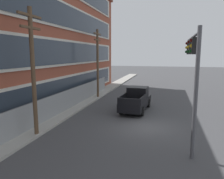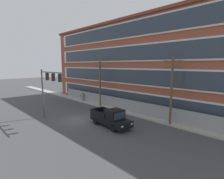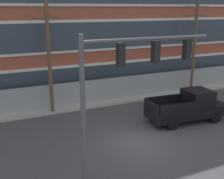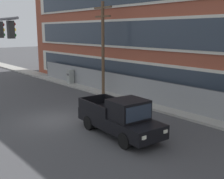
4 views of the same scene
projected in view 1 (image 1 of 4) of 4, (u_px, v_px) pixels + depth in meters
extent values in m
plane|color=#424244|center=(146.00, 127.00, 15.50)|extent=(160.00, 160.00, 0.00)
cube|color=#9E9B93|center=(54.00, 119.00, 17.29)|extent=(80.00, 1.95, 0.16)
cube|color=beige|center=(50.00, 94.00, 18.33)|extent=(37.58, 0.10, 2.45)
cube|color=#2D3844|center=(51.00, 94.00, 18.31)|extent=(35.95, 0.06, 2.04)
cube|color=beige|center=(48.00, 52.00, 17.78)|extent=(37.58, 0.10, 2.45)
cube|color=#2D3844|center=(49.00, 52.00, 17.76)|extent=(35.95, 0.06, 2.04)
cube|color=beige|center=(46.00, 9.00, 17.23)|extent=(37.58, 0.10, 2.45)
cube|color=#2D3844|center=(47.00, 9.00, 17.22)|extent=(35.95, 0.06, 2.04)
cube|color=gray|center=(50.00, 108.00, 17.00)|extent=(30.25, 0.04, 1.91)
cylinder|color=#4C4C51|center=(105.00, 84.00, 31.45)|extent=(0.06, 0.06, 1.91)
cylinder|color=#4C4C51|center=(49.00, 96.00, 16.85)|extent=(30.25, 0.05, 0.05)
cylinder|color=#4C4C51|center=(196.00, 95.00, 10.38)|extent=(0.20, 0.20, 6.43)
cylinder|color=#4C4C51|center=(193.00, 37.00, 12.70)|extent=(5.85, 0.14, 0.14)
cube|color=black|center=(195.00, 46.00, 11.55)|extent=(0.28, 0.32, 0.90)
cylinder|color=#4B0807|center=(192.00, 40.00, 11.55)|extent=(0.04, 0.18, 0.18)
cylinder|color=gold|center=(191.00, 46.00, 11.59)|extent=(0.04, 0.18, 0.18)
cylinder|color=#0A4011|center=(191.00, 51.00, 11.64)|extent=(0.04, 0.18, 0.18)
cube|color=black|center=(192.00, 47.00, 13.10)|extent=(0.28, 0.32, 0.90)
cylinder|color=#4B0807|center=(189.00, 42.00, 13.10)|extent=(0.04, 0.18, 0.18)
cylinder|color=gold|center=(189.00, 47.00, 13.15)|extent=(0.04, 0.18, 0.18)
cylinder|color=#0A4011|center=(188.00, 51.00, 13.19)|extent=(0.04, 0.18, 0.18)
cube|color=black|center=(189.00, 48.00, 14.65)|extent=(0.28, 0.32, 0.90)
cylinder|color=#4B0807|center=(187.00, 43.00, 14.65)|extent=(0.04, 0.18, 0.18)
cylinder|color=gold|center=(187.00, 48.00, 14.70)|extent=(0.04, 0.18, 0.18)
cylinder|color=#0A4011|center=(186.00, 52.00, 14.74)|extent=(0.04, 0.18, 0.18)
cube|color=black|center=(136.00, 103.00, 20.03)|extent=(5.60, 2.36, 0.70)
cube|color=black|center=(138.00, 92.00, 20.61)|extent=(1.77, 1.91, 1.00)
cube|color=#283342|center=(140.00, 91.00, 21.39)|extent=(0.18, 1.60, 0.75)
cube|color=black|center=(123.00, 98.00, 19.07)|extent=(2.74, 0.33, 0.56)
cube|color=black|center=(143.00, 99.00, 18.49)|extent=(2.74, 0.33, 0.56)
cube|color=black|center=(128.00, 102.00, 17.41)|extent=(0.24, 1.87, 0.56)
cylinder|color=black|center=(131.00, 102.00, 21.90)|extent=(0.82, 0.32, 0.80)
cylinder|color=black|center=(148.00, 103.00, 21.33)|extent=(0.82, 0.32, 0.80)
cylinder|color=black|center=(121.00, 110.00, 18.84)|extent=(0.82, 0.32, 0.80)
cylinder|color=black|center=(142.00, 111.00, 18.27)|extent=(0.82, 0.32, 0.80)
cube|color=white|center=(135.00, 96.00, 22.80)|extent=(0.08, 0.24, 0.16)
cube|color=white|center=(148.00, 96.00, 22.37)|extent=(0.08, 0.24, 0.16)
cylinder|color=brown|center=(33.00, 74.00, 13.25)|extent=(0.26, 0.26, 7.88)
cube|color=brown|center=(30.00, 15.00, 12.70)|extent=(2.20, 0.14, 0.14)
cube|color=brown|center=(31.00, 28.00, 12.81)|extent=(1.87, 0.14, 0.14)
cylinder|color=brown|center=(98.00, 64.00, 25.25)|extent=(0.26, 0.26, 7.93)
cube|color=brown|center=(97.00, 34.00, 24.69)|extent=(2.27, 0.14, 0.14)
cube|color=brown|center=(97.00, 40.00, 24.81)|extent=(1.93, 0.14, 0.14)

